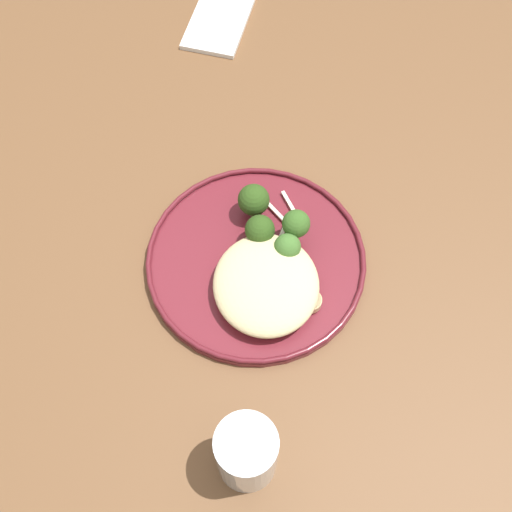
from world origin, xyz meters
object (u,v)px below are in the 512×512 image
broccoli_floret_tall_stalk (260,230)px  broccoli_floret_beside_noodles (296,224)px  seared_scallop_left_edge (289,297)px  folded_napkin (219,21)px  seared_scallop_on_noodles (250,316)px  dinner_plate (256,260)px  broccoli_floret_right_tilted (254,200)px  seared_scallop_front_small (265,287)px  broccoli_floret_split_head (287,247)px  seared_scallop_center_golden (310,301)px  water_glass (247,454)px

broccoli_floret_tall_stalk → broccoli_floret_beside_noodles: 0.05m
seared_scallop_left_edge → folded_napkin: bearing=7.5°
seared_scallop_on_noodles → broccoli_floret_beside_noodles: broccoli_floret_beside_noodles is taller
dinner_plate → broccoli_floret_right_tilted: (0.07, -0.00, 0.03)m
seared_scallop_front_small → broccoli_floret_beside_noodles: broccoli_floret_beside_noodles is taller
seared_scallop_front_small → broccoli_floret_beside_noodles: bearing=-32.0°
broccoli_floret_split_head → broccoli_floret_tall_stalk: 0.04m
broccoli_floret_split_head → broccoli_floret_right_tilted: bearing=27.7°
broccoli_floret_tall_stalk → folded_napkin: (0.43, 0.04, -0.04)m
seared_scallop_front_small → broccoli_floret_tall_stalk: bearing=0.9°
seared_scallop_front_small → broccoli_floret_tall_stalk: broccoli_floret_tall_stalk is taller
dinner_plate → broccoli_floret_beside_noodles: (0.03, -0.05, 0.04)m
seared_scallop_center_golden → broccoli_floret_right_tilted: bearing=23.6°
seared_scallop_front_small → seared_scallop_left_edge: size_ratio=0.88×
seared_scallop_left_edge → water_glass: 0.21m
broccoli_floret_right_tilted → broccoli_floret_beside_noodles: bearing=-131.0°
seared_scallop_center_golden → folded_napkin: bearing=10.2°
seared_scallop_on_noodles → folded_napkin: seared_scallop_on_noodles is taller
dinner_plate → broccoli_floret_right_tilted: broccoli_floret_right_tilted is taller
seared_scallop_left_edge → broccoli_floret_right_tilted: bearing=14.9°
seared_scallop_center_golden → seared_scallop_on_noodles: (-0.01, 0.08, 0.00)m
seared_scallop_center_golden → broccoli_floret_tall_stalk: size_ratio=0.57×
broccoli_floret_beside_noodles → seared_scallop_left_edge: bearing=169.6°
seared_scallop_on_noodles → broccoli_floret_right_tilted: size_ratio=0.44×
seared_scallop_left_edge → seared_scallop_front_small: bearing=62.4°
dinner_plate → seared_scallop_center_golden: size_ratio=10.03×
seared_scallop_left_edge → seared_scallop_center_golden: size_ratio=1.11×
seared_scallop_front_small → folded_napkin: bearing=4.4°
broccoli_floret_split_head → water_glass: bearing=165.2°
seared_scallop_front_small → seared_scallop_left_edge: 0.03m
folded_napkin → water_glass: bearing=-179.7°
broccoli_floret_right_tilted → broccoli_floret_split_head: (-0.07, -0.04, -0.00)m
broccoli_floret_tall_stalk → broccoli_floret_split_head: bearing=-129.8°
broccoli_floret_right_tilted → folded_napkin: (0.38, 0.03, -0.04)m
broccoli_floret_split_head → broccoli_floret_beside_noodles: 0.03m
dinner_plate → seared_scallop_on_noodles: 0.09m
seared_scallop_front_small → water_glass: size_ratio=0.28×
dinner_plate → broccoli_floret_split_head: size_ratio=5.92×
broccoli_floret_tall_stalk → water_glass: 0.29m
seared_scallop_left_edge → broccoli_floret_tall_stalk: 0.10m
seared_scallop_center_golden → broccoli_floret_beside_noodles: 0.10m
dinner_plate → broccoli_floret_right_tilted: bearing=-1.4°
seared_scallop_left_edge → seared_scallop_center_golden: (-0.01, -0.03, 0.00)m
seared_scallop_left_edge → broccoli_floret_beside_noodles: (0.09, -0.02, 0.03)m
seared_scallop_on_noodles → water_glass: (-0.17, 0.01, 0.02)m
broccoli_floret_beside_noodles → folded_napkin: broccoli_floret_beside_noodles is taller
seared_scallop_on_noodles → water_glass: size_ratio=0.24×
seared_scallop_front_small → broccoli_floret_beside_noodles: (0.07, -0.05, 0.03)m
broccoli_floret_right_tilted → broccoli_floret_tall_stalk: broccoli_floret_right_tilted is taller
dinner_plate → broccoli_floret_beside_noodles: 0.07m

